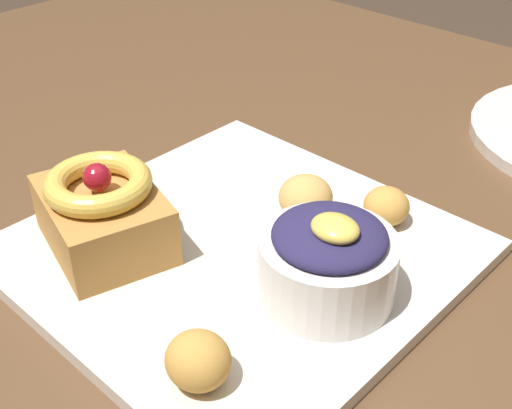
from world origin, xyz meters
TOP-DOWN VIEW (x-y plane):
  - dining_table at (0.00, 0.00)m, footprint 1.31×0.93m
  - front_plate at (0.02, -0.10)m, footprint 0.30×0.30m
  - cake_slice at (-0.05, -0.17)m, footprint 0.12×0.10m
  - berry_ramekin at (0.11, -0.10)m, footprint 0.09×0.09m
  - fritter_front at (0.09, 0.00)m, footprint 0.04×0.04m
  - fritter_middle at (0.10, -0.21)m, footprint 0.04×0.04m
  - fritter_back at (0.04, -0.04)m, footprint 0.04×0.04m

SIDE VIEW (x-z plane):
  - dining_table at x=0.00m, z-range 0.27..1.00m
  - front_plate at x=0.02m, z-range 0.73..0.74m
  - fritter_front at x=0.09m, z-range 0.74..0.77m
  - fritter_middle at x=0.10m, z-range 0.74..0.78m
  - fritter_back at x=0.04m, z-range 0.74..0.78m
  - berry_ramekin at x=0.11m, z-range 0.74..0.81m
  - cake_slice at x=-0.05m, z-range 0.74..0.81m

